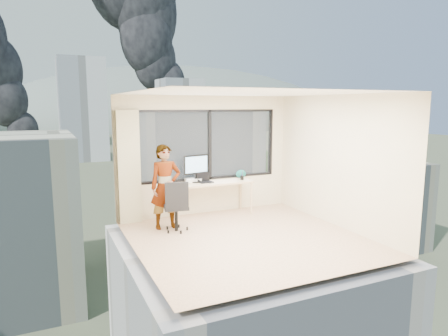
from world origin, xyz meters
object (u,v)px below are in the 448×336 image
desk (211,199)px  laptop (206,178)px  person (166,187)px  handbag (241,174)px  chair (176,205)px  monitor (196,168)px  game_console (193,180)px

desk → laptop: 0.49m
person → laptop: 1.12m
person → handbag: size_ratio=6.78×
desk → chair: size_ratio=1.78×
chair → desk: bearing=47.3°
monitor → handbag: (1.11, 0.04, -0.21)m
desk → monitor: size_ratio=2.99×
desk → handbag: size_ratio=7.39×
game_console → handbag: 1.16m
game_console → laptop: laptop is taller
game_console → monitor: bearing=-60.4°
person → game_console: (0.80, 0.64, -0.04)m
laptop → monitor: bearing=137.7°
chair → game_console: bearing=66.0°
monitor → game_console: monitor is taller
monitor → handbag: 1.13m
person → game_console: person is taller
person → laptop: (1.02, 0.45, 0.02)m
chair → game_console: (0.68, 0.92, 0.28)m
chair → person: person is taller
monitor → handbag: bearing=-8.6°
person → monitor: person is taller
monitor → handbag: monitor is taller
monitor → game_console: bearing=112.1°
game_console → desk: bearing=-31.8°
person → monitor: 1.04m
monitor → laptop: (0.17, -0.12, -0.20)m
desk → chair: bearing=-145.2°
laptop → handbag: 0.95m
person → desk: bearing=21.9°
person → game_console: size_ratio=5.37×
chair → handbag: (1.84, 0.88, 0.34)m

